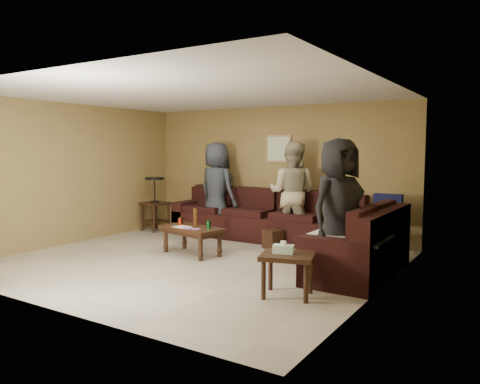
% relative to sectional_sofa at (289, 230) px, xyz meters
% --- Properties ---
extents(room, '(5.60, 5.50, 2.50)m').
position_rel_sectional_sofa_xyz_m(room, '(-0.81, -1.52, 1.34)').
color(room, '#B0A894').
rests_on(room, ground).
extents(sectional_sofa, '(4.65, 2.90, 0.97)m').
position_rel_sectional_sofa_xyz_m(sectional_sofa, '(0.00, 0.00, 0.00)').
color(sectional_sofa, black).
rests_on(sectional_sofa, ground).
extents(coffee_table, '(1.17, 0.76, 0.73)m').
position_rel_sectional_sofa_xyz_m(coffee_table, '(-1.16, -1.17, 0.06)').
color(coffee_table, black).
rests_on(coffee_table, ground).
extents(end_table_left, '(0.55, 0.55, 1.11)m').
position_rel_sectional_sofa_xyz_m(end_table_left, '(-3.19, 0.19, 0.25)').
color(end_table_left, black).
rests_on(end_table_left, ground).
extents(side_table_right, '(0.71, 0.64, 0.64)m').
position_rel_sectional_sofa_xyz_m(side_table_right, '(1.09, -2.28, 0.10)').
color(side_table_right, black).
rests_on(side_table_right, ground).
extents(waste_bin, '(0.34, 0.34, 0.32)m').
position_rel_sectional_sofa_xyz_m(waste_bin, '(-0.27, -0.08, -0.16)').
color(waste_bin, black).
rests_on(waste_bin, ground).
extents(wall_art, '(0.52, 0.04, 0.52)m').
position_rel_sectional_sofa_xyz_m(wall_art, '(-0.71, 0.96, 1.37)').
color(wall_art, tan).
rests_on(wall_art, ground).
extents(person_left, '(1.00, 0.77, 1.82)m').
position_rel_sectional_sofa_xyz_m(person_left, '(-1.81, 0.45, 0.59)').
color(person_left, '#2A303A').
rests_on(person_left, ground).
extents(person_middle, '(0.97, 0.81, 1.83)m').
position_rel_sectional_sofa_xyz_m(person_middle, '(-0.19, 0.49, 0.59)').
color(person_middle, tan).
rests_on(person_middle, ground).
extents(person_right, '(0.87, 1.05, 1.83)m').
position_rel_sectional_sofa_xyz_m(person_right, '(1.33, -1.29, 0.59)').
color(person_right, black).
rests_on(person_right, ground).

